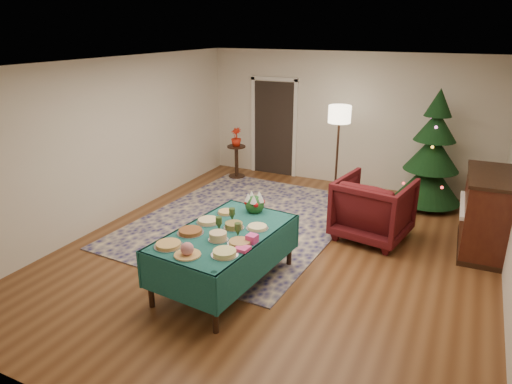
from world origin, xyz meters
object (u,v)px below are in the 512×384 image
at_px(gift_box, 252,239).
at_px(side_table, 237,162).
at_px(armchair, 374,206).
at_px(buffet_table, 225,242).
at_px(christmas_tree, 432,155).
at_px(piano, 485,214).
at_px(floor_lamp, 339,120).
at_px(potted_plant, 236,141).

height_order(gift_box, side_table, gift_box).
bearing_deg(armchair, buffet_table, 67.87).
relative_size(christmas_tree, piano, 1.55).
relative_size(buffet_table, floor_lamp, 1.15).
bearing_deg(buffet_table, piano, 40.58).
bearing_deg(gift_box, potted_plant, 120.33).
distance_m(buffet_table, christmas_tree, 4.53).
height_order(buffet_table, side_table, buffet_table).
relative_size(buffet_table, christmas_tree, 0.94).
relative_size(armchair, floor_lamp, 0.61).
bearing_deg(side_table, piano, -16.82).
height_order(christmas_tree, piano, christmas_tree).
distance_m(gift_box, piano, 3.63).
bearing_deg(piano, gift_box, -133.44).
bearing_deg(buffet_table, gift_box, -15.28).
xyz_separation_m(gift_box, armchair, (0.95, 2.34, -0.26)).
xyz_separation_m(floor_lamp, christmas_tree, (1.71, 0.15, -0.52)).
relative_size(buffet_table, gift_box, 16.89).
height_order(potted_plant, piano, piano).
height_order(armchair, christmas_tree, christmas_tree).
height_order(side_table, christmas_tree, christmas_tree).
relative_size(gift_box, potted_plant, 0.31).
bearing_deg(side_table, buffet_table, -63.79).
distance_m(potted_plant, christmas_tree, 3.98).
bearing_deg(armchair, piano, -159.52).
bearing_deg(piano, floor_lamp, 152.34).
bearing_deg(side_table, armchair, -27.87).
distance_m(buffet_table, piano, 3.86).
bearing_deg(gift_box, buffet_table, 164.72).
distance_m(gift_box, christmas_tree, 4.45).
bearing_deg(armchair, floor_lamp, -47.18).
bearing_deg(christmas_tree, side_table, -179.37).
xyz_separation_m(christmas_tree, piano, (0.93, -1.53, -0.39)).
xyz_separation_m(buffet_table, side_table, (-1.97, 4.00, -0.25)).
xyz_separation_m(potted_plant, piano, (4.90, -1.48, -0.24)).
distance_m(gift_box, side_table, 4.79).
height_order(side_table, potted_plant, potted_plant).
bearing_deg(christmas_tree, armchair, -108.91).
bearing_deg(piano, christmas_tree, 121.26).
relative_size(armchair, christmas_tree, 0.50).
height_order(potted_plant, christmas_tree, christmas_tree).
relative_size(gift_box, christmas_tree, 0.06).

